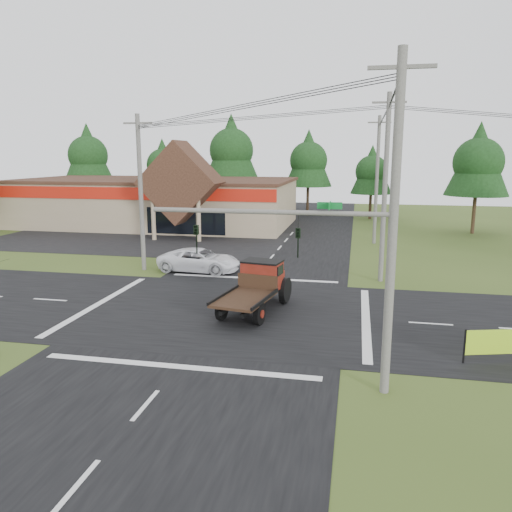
# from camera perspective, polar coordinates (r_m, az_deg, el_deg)

# --- Properties ---
(ground) EXTENTS (120.00, 120.00, 0.00)m
(ground) POSITION_cam_1_polar(r_m,az_deg,el_deg) (25.69, -3.46, -6.32)
(ground) COLOR #3A4F1C
(ground) RESTS_ON ground
(road_ns) EXTENTS (12.00, 120.00, 0.02)m
(road_ns) POSITION_cam_1_polar(r_m,az_deg,el_deg) (25.69, -3.46, -6.30)
(road_ns) COLOR black
(road_ns) RESTS_ON ground
(road_ew) EXTENTS (120.00, 12.00, 0.02)m
(road_ew) POSITION_cam_1_polar(r_m,az_deg,el_deg) (25.69, -3.46, -6.29)
(road_ew) COLOR black
(road_ew) RESTS_ON ground
(parking_apron) EXTENTS (28.00, 14.00, 0.02)m
(parking_apron) POSITION_cam_1_polar(r_m,az_deg,el_deg) (47.88, -13.90, 1.73)
(parking_apron) COLOR black
(parking_apron) RESTS_ON ground
(cvs_building) EXTENTS (30.40, 18.20, 9.19)m
(cvs_building) POSITION_cam_1_polar(r_m,az_deg,el_deg) (57.81, -11.11, 6.23)
(cvs_building) COLOR gray
(cvs_building) RESTS_ON ground
(traffic_signal_mast) EXTENTS (8.12, 0.24, 7.00)m
(traffic_signal_mast) POSITION_cam_1_polar(r_m,az_deg,el_deg) (16.49, 9.33, -0.63)
(traffic_signal_mast) COLOR #595651
(traffic_signal_mast) RESTS_ON ground
(utility_pole_nr) EXTENTS (2.00, 0.30, 11.00)m
(utility_pole_nr) POSITION_cam_1_polar(r_m,az_deg,el_deg) (16.32, 15.39, 3.31)
(utility_pole_nr) COLOR #595651
(utility_pole_nr) RESTS_ON ground
(utility_pole_nw) EXTENTS (2.00, 0.30, 10.50)m
(utility_pole_nw) POSITION_cam_1_polar(r_m,az_deg,el_deg) (34.82, -13.04, 7.14)
(utility_pole_nw) COLOR #595651
(utility_pole_nw) RESTS_ON ground
(utility_pole_ne) EXTENTS (2.00, 0.30, 11.50)m
(utility_pole_ne) POSITION_cam_1_polar(r_m,az_deg,el_deg) (31.73, 14.52, 7.58)
(utility_pole_ne) COLOR #595651
(utility_pole_ne) RESTS_ON ground
(utility_pole_n) EXTENTS (2.00, 0.30, 11.20)m
(utility_pole_n) POSITION_cam_1_polar(r_m,az_deg,el_deg) (45.71, 13.64, 8.52)
(utility_pole_n) COLOR #595651
(utility_pole_n) RESTS_ON ground
(tree_row_a) EXTENTS (6.72, 6.72, 12.12)m
(tree_row_a) POSITION_cam_1_polar(r_m,az_deg,el_deg) (73.28, -18.66, 11.05)
(tree_row_a) COLOR #332316
(tree_row_a) RESTS_ON ground
(tree_row_b) EXTENTS (5.60, 5.60, 10.10)m
(tree_row_b) POSITION_cam_1_polar(r_m,az_deg,el_deg) (70.73, -10.61, 10.36)
(tree_row_b) COLOR #332316
(tree_row_b) RESTS_ON ground
(tree_row_c) EXTENTS (7.28, 7.28, 13.13)m
(tree_row_c) POSITION_cam_1_polar(r_m,az_deg,el_deg) (66.67, -2.83, 12.21)
(tree_row_c) COLOR #332316
(tree_row_c) RESTS_ON ground
(tree_row_d) EXTENTS (6.16, 6.16, 11.11)m
(tree_row_d) POSITION_cam_1_polar(r_m,az_deg,el_deg) (65.94, 6.02, 11.01)
(tree_row_d) COLOR #332316
(tree_row_d) RESTS_ON ground
(tree_row_e) EXTENTS (5.04, 5.04, 9.09)m
(tree_row_e) POSITION_cam_1_polar(r_m,az_deg,el_deg) (63.67, 13.10, 9.55)
(tree_row_e) COLOR #332316
(tree_row_e) RESTS_ON ground
(tree_side_ne) EXTENTS (6.16, 6.16, 11.11)m
(tree_side_ne) POSITION_cam_1_polar(r_m,az_deg,el_deg) (54.88, 24.08, 10.01)
(tree_side_ne) COLOR #332316
(tree_side_ne) RESTS_ON ground
(antique_flatbed_truck) EXTENTS (3.27, 6.26, 2.49)m
(antique_flatbed_truck) POSITION_cam_1_polar(r_m,az_deg,el_deg) (25.18, -0.25, -3.71)
(antique_flatbed_truck) COLOR #55170C
(antique_flatbed_truck) RESTS_ON ground
(white_pickup) EXTENTS (5.77, 2.96, 1.56)m
(white_pickup) POSITION_cam_1_polar(r_m,az_deg,el_deg) (34.34, -6.47, -0.47)
(white_pickup) COLOR white
(white_pickup) RESTS_ON ground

